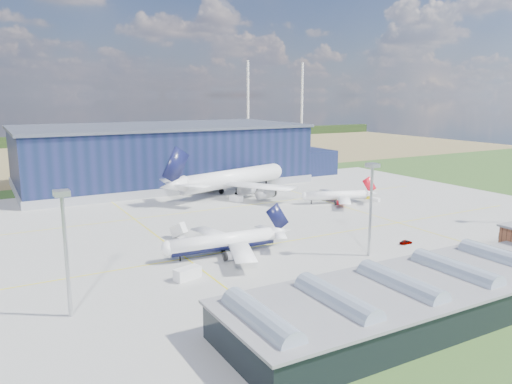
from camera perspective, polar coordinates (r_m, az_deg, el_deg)
The scene contains 18 objects.
ground at distance 144.35m, azimuth 1.73°, elevation -4.64°, with size 600.00×600.00×0.00m, color #274D1C.
apron at distance 152.68m, azimuth -0.21°, elevation -3.75°, with size 220.00×160.00×0.08m.
farmland at distance 348.63m, azimuth -17.35°, elevation 4.09°, with size 600.00×220.00×0.01m, color olive.
treeline at distance 426.47m, azimuth -19.69°, elevation 5.67°, with size 600.00×8.00×8.00m, color black.
hangar at distance 228.06m, azimuth -10.07°, elevation 3.96°, with size 145.00×62.00×26.10m.
glass_concourse at distance 94.91m, azimuth 17.64°, elevation -11.32°, with size 78.00×23.00×8.60m.
light_mast_west at distance 92.72m, azimuth -21.04°, elevation -4.42°, with size 2.60×2.60×23.00m.
light_mast_center at distance 123.21m, azimuth 13.04°, elevation -0.27°, with size 2.60×2.60×23.00m.
airliner_navy at distance 122.92m, azimuth -3.86°, elevation -4.70°, with size 34.88×34.13×11.38m, color white, non-canonical shape.
airliner_red at distance 183.68m, azimuth 9.10°, elevation 0.13°, with size 28.94×28.31×9.44m, color white, non-canonical shape.
airliner_widebody at distance 196.71m, azimuth -2.71°, elevation 2.62°, with size 63.10×61.73×20.58m, color white, non-canonical shape.
gse_van_a at distance 109.44m, azimuth -7.85°, elevation -9.21°, with size 2.59×5.94×2.59m, color silver.
gse_cart_a at distance 190.99m, azimuth 13.48°, elevation -0.85°, with size 2.10×3.15×1.36m, color silver.
gse_van_b at distance 185.36m, azimuth -2.27°, elevation -0.76°, with size 2.30×5.02×2.30m, color silver.
gse_tug_c at distance 195.69m, azimuth 12.41°, elevation -0.51°, with size 2.08×3.32×1.45m, color gold.
gse_van_c at distance 131.43m, azimuth 24.26°, elevation -6.66°, with size 2.46×5.13×2.46m, color silver.
airstair at distance 139.58m, azimuth -8.84°, elevation -4.67°, with size 1.89×4.74×3.03m, color silver.
car_a at distance 138.74m, azimuth 16.76°, elevation -5.50°, with size 1.48×3.68×1.25m, color #99999E.
Camera 1 is at (-72.03, -118.89, 38.90)m, focal length 35.00 mm.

